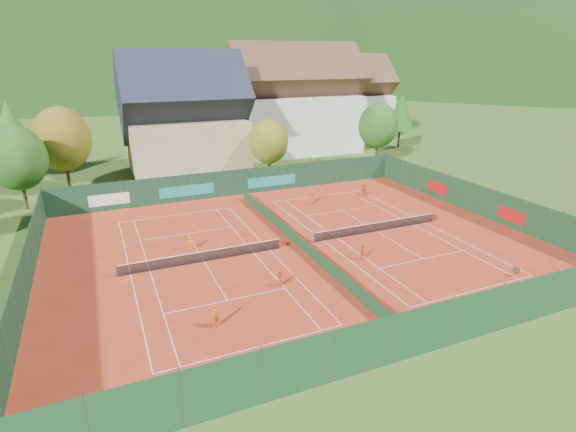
# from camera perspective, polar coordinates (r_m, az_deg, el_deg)

# --- Properties ---
(ground) EXTENTS (600.00, 600.00, 0.00)m
(ground) POSITION_cam_1_polar(r_m,az_deg,el_deg) (38.10, 1.20, -3.80)
(ground) COLOR #35581B
(ground) RESTS_ON ground
(clay_pad) EXTENTS (40.00, 32.00, 0.01)m
(clay_pad) POSITION_cam_1_polar(r_m,az_deg,el_deg) (38.09, 1.20, -3.76)
(clay_pad) COLOR #AF3019
(clay_pad) RESTS_ON ground
(court_markings_left) EXTENTS (11.03, 23.83, 0.00)m
(court_markings_left) POSITION_cam_1_polar(r_m,az_deg,el_deg) (35.79, -10.59, -5.73)
(court_markings_left) COLOR white
(court_markings_left) RESTS_ON ground
(court_markings_right) EXTENTS (11.03, 23.83, 0.00)m
(court_markings_right) POSITION_cam_1_polar(r_m,az_deg,el_deg) (41.82, 11.22, -1.94)
(court_markings_right) COLOR white
(court_markings_right) RESTS_ON ground
(tennis_net_left) EXTENTS (13.30, 0.10, 1.02)m
(tennis_net_left) POSITION_cam_1_polar(r_m,az_deg,el_deg) (35.61, -10.39, -4.97)
(tennis_net_left) COLOR #59595B
(tennis_net_left) RESTS_ON ground
(tennis_net_right) EXTENTS (13.30, 0.10, 1.02)m
(tennis_net_right) POSITION_cam_1_polar(r_m,az_deg,el_deg) (41.73, 11.44, -1.27)
(tennis_net_right) COLOR #59595B
(tennis_net_right) RESTS_ON ground
(court_divider) EXTENTS (0.03, 28.80, 1.00)m
(court_divider) POSITION_cam_1_polar(r_m,az_deg,el_deg) (37.90, 1.21, -3.07)
(court_divider) COLOR #153C1F
(court_divider) RESTS_ON ground
(fence_north) EXTENTS (40.00, 0.10, 3.00)m
(fence_north) POSITION_cam_1_polar(r_m,az_deg,el_deg) (51.63, -6.68, 4.21)
(fence_north) COLOR #123420
(fence_north) RESTS_ON ground
(fence_south) EXTENTS (40.00, 0.04, 3.00)m
(fence_south) POSITION_cam_1_polar(r_m,az_deg,el_deg) (25.48, 16.84, -13.77)
(fence_south) COLOR #163C1E
(fence_south) RESTS_ON ground
(fence_west) EXTENTS (0.04, 32.00, 3.00)m
(fence_west) POSITION_cam_1_polar(r_m,az_deg,el_deg) (34.96, -30.33, -6.22)
(fence_west) COLOR #153B20
(fence_west) RESTS_ON ground
(fence_east) EXTENTS (0.09, 32.00, 3.00)m
(fence_east) POSITION_cam_1_polar(r_m,az_deg,el_deg) (48.95, 23.00, 1.88)
(fence_east) COLOR #153B1F
(fence_east) RESTS_ON ground
(chalet) EXTENTS (16.20, 12.00, 16.00)m
(chalet) POSITION_cam_1_polar(r_m,az_deg,el_deg) (63.38, -12.93, 11.51)
(chalet) COLOR beige
(chalet) RESTS_ON ground
(hotel_block_a) EXTENTS (21.60, 11.00, 17.25)m
(hotel_block_a) POSITION_cam_1_polar(r_m,az_deg,el_deg) (74.72, 0.90, 13.77)
(hotel_block_a) COLOR silver
(hotel_block_a) RESTS_ON ground
(hotel_block_b) EXTENTS (17.28, 10.00, 15.50)m
(hotel_block_b) POSITION_cam_1_polar(r_m,az_deg,el_deg) (88.30, 7.24, 14.06)
(hotel_block_b) COLOR silver
(hotel_block_b) RESTS_ON ground
(tree_west_front) EXTENTS (5.72, 5.72, 8.69)m
(tree_west_front) POSITION_cam_1_polar(r_m,az_deg,el_deg) (53.14, -31.18, 6.29)
(tree_west_front) COLOR #462F19
(tree_west_front) RESTS_ON ground
(tree_west_mid) EXTENTS (6.44, 6.44, 9.78)m
(tree_west_mid) POSITION_cam_1_polar(r_m,az_deg,el_deg) (58.52, -26.78, 8.71)
(tree_west_mid) COLOR #422E17
(tree_west_mid) RESTS_ON ground
(tree_west_back) EXTENTS (5.60, 5.60, 10.00)m
(tree_west_back) POSITION_cam_1_polar(r_m,az_deg,el_deg) (66.91, -31.79, 9.61)
(tree_west_back) COLOR #4B311B
(tree_west_back) RESTS_ON ground
(tree_center) EXTENTS (5.01, 5.01, 7.60)m
(tree_center) POSITION_cam_1_polar(r_m,az_deg,el_deg) (58.48, -2.44, 9.43)
(tree_center) COLOR #4B341A
(tree_center) RESTS_ON ground
(tree_east_front) EXTENTS (5.72, 5.72, 8.69)m
(tree_east_front) POSITION_cam_1_polar(r_m,az_deg,el_deg) (68.50, 11.38, 11.17)
(tree_east_front) COLOR #4D341B
(tree_east_front) RESTS_ON ground
(tree_east_mid) EXTENTS (5.04, 5.04, 9.00)m
(tree_east_mid) POSITION_cam_1_polar(r_m,az_deg,el_deg) (80.67, 14.15, 12.70)
(tree_east_mid) COLOR #412D17
(tree_east_mid) RESTS_ON ground
(tree_east_back) EXTENTS (7.15, 7.15, 10.86)m
(tree_east_back) POSITION_cam_1_polar(r_m,az_deg,el_deg) (82.85, 6.22, 13.81)
(tree_east_back) COLOR #4D331B
(tree_east_back) RESTS_ON ground
(mountain_backdrop) EXTENTS (820.00, 530.00, 242.00)m
(mountain_backdrop) POSITION_cam_1_polar(r_m,az_deg,el_deg) (274.22, -14.05, 7.67)
(mountain_backdrop) COLOR black
(mountain_backdrop) RESTS_ON ground
(ball_hopper) EXTENTS (0.34, 0.34, 0.80)m
(ball_hopper) POSITION_cam_1_polar(r_m,az_deg,el_deg) (36.72, 26.98, -6.07)
(ball_hopper) COLOR slate
(ball_hopper) RESTS_ON ground
(loose_ball_0) EXTENTS (0.07, 0.07, 0.07)m
(loose_ball_0) POSITION_cam_1_polar(r_m,az_deg,el_deg) (31.86, -8.49, -8.93)
(loose_ball_0) COLOR #CCD833
(loose_ball_0) RESTS_ON ground
(loose_ball_1) EXTENTS (0.07, 0.07, 0.07)m
(loose_ball_1) POSITION_cam_1_polar(r_m,az_deg,el_deg) (32.51, 12.98, -8.62)
(loose_ball_1) COLOR #CCD833
(loose_ball_1) RESTS_ON ground
(loose_ball_2) EXTENTS (0.07, 0.07, 0.07)m
(loose_ball_2) POSITION_cam_1_polar(r_m,az_deg,el_deg) (41.28, 0.70, -1.80)
(loose_ball_2) COLOR #CCD833
(loose_ball_2) RESTS_ON ground
(loose_ball_3) EXTENTS (0.07, 0.07, 0.07)m
(loose_ball_3) POSITION_cam_1_polar(r_m,az_deg,el_deg) (43.56, -11.60, -1.04)
(loose_ball_3) COLOR #CCD833
(loose_ball_3) RESTS_ON ground
(player_left_near) EXTENTS (0.66, 0.66, 1.55)m
(player_left_near) POSITION_cam_1_polar(r_m,az_deg,el_deg) (27.35, -9.17, -12.40)
(player_left_near) COLOR orange
(player_left_near) RESTS_ON ground
(player_left_mid) EXTENTS (0.72, 0.65, 1.23)m
(player_left_mid) POSITION_cam_1_polar(r_m,az_deg,el_deg) (31.34, -0.96, -8.00)
(player_left_mid) COLOR #DD5813
(player_left_mid) RESTS_ON ground
(player_left_far) EXTENTS (0.89, 0.78, 1.19)m
(player_left_far) POSITION_cam_1_polar(r_m,az_deg,el_deg) (37.99, -12.29, -3.34)
(player_left_far) COLOR #FE6116
(player_left_far) RESTS_ON ground
(player_right_near) EXTENTS (0.76, 0.76, 1.30)m
(player_right_near) POSITION_cam_1_polar(r_m,az_deg,el_deg) (35.75, 9.43, -4.55)
(player_right_near) COLOR #FB5B16
(player_right_near) RESTS_ON ground
(player_right_far_a) EXTENTS (0.77, 0.58, 1.42)m
(player_right_far_a) POSITION_cam_1_polar(r_m,az_deg,el_deg) (48.52, 3.01, 2.36)
(player_right_far_a) COLOR #D14F12
(player_right_far_a) RESTS_ON ground
(player_right_far_b) EXTENTS (1.29, 0.95, 1.35)m
(player_right_far_b) POSITION_cam_1_polar(r_m,az_deg,el_deg) (51.88, 9.58, 3.22)
(player_right_far_b) COLOR #CD5D12
(player_right_far_b) RESTS_ON ground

